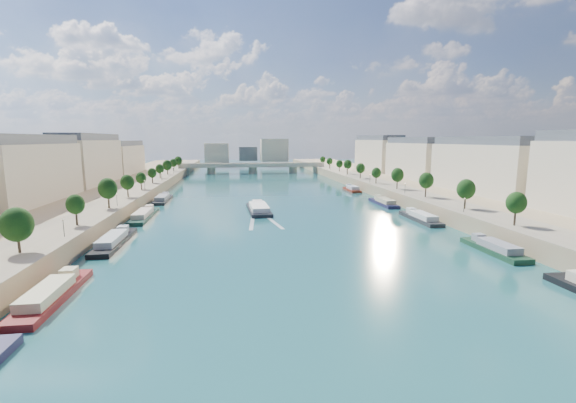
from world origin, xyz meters
name	(u,v)px	position (x,y,z in m)	size (l,w,h in m)	color
ground	(270,203)	(0.00, 100.00, 0.00)	(700.00, 700.00, 0.00)	#0E383E
quay_left	(88,201)	(-72.00, 100.00, 2.50)	(44.00, 520.00, 5.00)	#9E8460
quay_right	(431,194)	(72.00, 100.00, 2.50)	(44.00, 520.00, 5.00)	#9E8460
pave_left	(128,194)	(-57.00, 100.00, 5.05)	(14.00, 520.00, 0.10)	gray
pave_right	(400,189)	(57.00, 100.00, 5.05)	(14.00, 520.00, 0.10)	gray
trees_left	(133,180)	(-55.00, 102.00, 10.48)	(4.80, 268.80, 8.26)	#382B1E
trees_right	(387,174)	(55.00, 110.00, 10.48)	(4.80, 268.80, 8.26)	#382B1E
lamps_left	(133,190)	(-52.50, 90.00, 7.78)	(0.36, 200.36, 4.28)	black
lamps_right	(386,181)	(52.50, 105.00, 7.78)	(0.36, 200.36, 4.28)	black
buildings_left	(63,164)	(-85.00, 112.00, 16.45)	(16.00, 226.00, 23.20)	beige
buildings_right	(446,161)	(85.00, 112.00, 16.45)	(16.00, 226.00, 23.20)	beige
skyline	(252,152)	(3.19, 319.52, 14.66)	(79.00, 42.00, 22.00)	beige
bridge	(253,167)	(0.00, 244.02, 5.08)	(112.00, 12.00, 8.15)	#C1B79E
tour_barge	(259,209)	(-6.16, 81.10, 0.93)	(8.35, 25.91, 3.63)	black
wake	(262,221)	(-6.16, 64.45, 0.02)	(10.76, 26.01, 0.04)	silver
moored_barges_left	(117,238)	(-45.50, 43.90, 0.84)	(5.00, 154.27, 3.60)	#1E1D40
moored_barges_right	(427,221)	(45.50, 53.47, 0.84)	(5.00, 162.55, 3.60)	black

